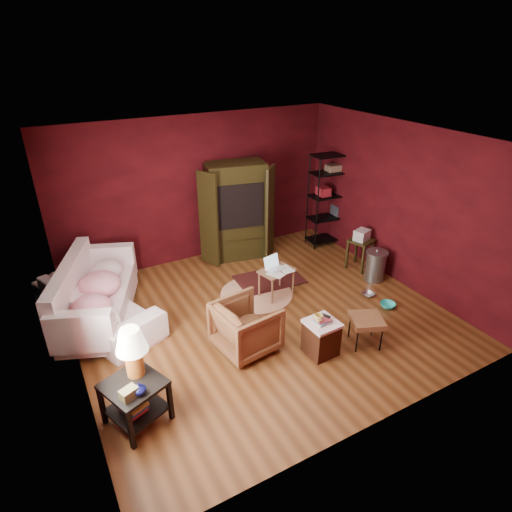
{
  "coord_description": "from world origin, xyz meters",
  "views": [
    {
      "loc": [
        -2.83,
        -4.92,
        4.0
      ],
      "look_at": [
        0.0,
        0.2,
        1.0
      ],
      "focal_mm": 30.0,
      "sensor_mm": 36.0,
      "label": 1
    }
  ],
  "objects_px": {
    "wire_shelving": "(332,195)",
    "laptop_desk": "(276,273)",
    "armchair": "(246,325)",
    "hamper": "(321,337)",
    "sofa": "(95,297)",
    "side_table": "(133,368)",
    "tv_armoire": "(237,210)"
  },
  "relations": [
    {
      "from": "armchair",
      "to": "tv_armoire",
      "type": "xyz_separation_m",
      "value": [
        1.21,
        2.68,
        0.6
      ]
    },
    {
      "from": "laptop_desk",
      "to": "sofa",
      "type": "bearing_deg",
      "value": 154.45
    },
    {
      "from": "wire_shelving",
      "to": "side_table",
      "type": "bearing_deg",
      "value": -145.03
    },
    {
      "from": "sofa",
      "to": "armchair",
      "type": "relative_size",
      "value": 2.85
    },
    {
      "from": "side_table",
      "to": "laptop_desk",
      "type": "xyz_separation_m",
      "value": [
        2.79,
        1.5,
        -0.28
      ]
    },
    {
      "from": "laptop_desk",
      "to": "wire_shelving",
      "type": "height_order",
      "value": "wire_shelving"
    },
    {
      "from": "side_table",
      "to": "hamper",
      "type": "height_order",
      "value": "side_table"
    },
    {
      "from": "hamper",
      "to": "tv_armoire",
      "type": "distance_m",
      "value": 3.38
    },
    {
      "from": "armchair",
      "to": "hamper",
      "type": "relative_size",
      "value": 1.36
    },
    {
      "from": "side_table",
      "to": "wire_shelving",
      "type": "relative_size",
      "value": 0.61
    },
    {
      "from": "hamper",
      "to": "side_table",
      "type": "bearing_deg",
      "value": 177.46
    },
    {
      "from": "sofa",
      "to": "side_table",
      "type": "xyz_separation_m",
      "value": [
        0.05,
        -2.17,
        0.26
      ]
    },
    {
      "from": "hamper",
      "to": "laptop_desk",
      "type": "relative_size",
      "value": 0.84
    },
    {
      "from": "sofa",
      "to": "side_table",
      "type": "height_order",
      "value": "side_table"
    },
    {
      "from": "hamper",
      "to": "wire_shelving",
      "type": "relative_size",
      "value": 0.31
    },
    {
      "from": "side_table",
      "to": "hamper",
      "type": "distance_m",
      "value": 2.59
    },
    {
      "from": "armchair",
      "to": "side_table",
      "type": "bearing_deg",
      "value": 98.82
    },
    {
      "from": "armchair",
      "to": "hamper",
      "type": "xyz_separation_m",
      "value": [
        0.87,
        -0.6,
        -0.13
      ]
    },
    {
      "from": "sofa",
      "to": "laptop_desk",
      "type": "xyz_separation_m",
      "value": [
        2.84,
        -0.66,
        -0.01
      ]
    },
    {
      "from": "tv_armoire",
      "to": "sofa",
      "type": "bearing_deg",
      "value": -149.14
    },
    {
      "from": "armchair",
      "to": "wire_shelving",
      "type": "relative_size",
      "value": 0.42
    },
    {
      "from": "side_table",
      "to": "tv_armoire",
      "type": "bearing_deg",
      "value": 47.66
    },
    {
      "from": "armchair",
      "to": "laptop_desk",
      "type": "distance_m",
      "value": 1.51
    },
    {
      "from": "side_table",
      "to": "laptop_desk",
      "type": "relative_size",
      "value": 1.68
    },
    {
      "from": "wire_shelving",
      "to": "hamper",
      "type": "bearing_deg",
      "value": -123.88
    },
    {
      "from": "hamper",
      "to": "laptop_desk",
      "type": "xyz_separation_m",
      "value": [
        0.25,
        1.62,
        0.17
      ]
    },
    {
      "from": "side_table",
      "to": "hamper",
      "type": "relative_size",
      "value": 1.99
    },
    {
      "from": "wire_shelving",
      "to": "laptop_desk",
      "type": "bearing_deg",
      "value": -143.55
    },
    {
      "from": "side_table",
      "to": "tv_armoire",
      "type": "relative_size",
      "value": 0.62
    },
    {
      "from": "laptop_desk",
      "to": "tv_armoire",
      "type": "bearing_deg",
      "value": 74.43
    },
    {
      "from": "hamper",
      "to": "tv_armoire",
      "type": "bearing_deg",
      "value": 84.12
    },
    {
      "from": "armchair",
      "to": "tv_armoire",
      "type": "bearing_deg",
      "value": -31.49
    }
  ]
}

